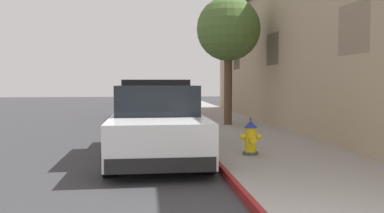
# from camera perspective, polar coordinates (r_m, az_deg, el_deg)

# --- Properties ---
(ground_plane) EXTENTS (32.33, 60.00, 0.20)m
(ground_plane) POSITION_cam_1_polar(r_m,az_deg,el_deg) (13.54, -20.05, -4.01)
(ground_plane) COLOR #353538
(sidewalk_pavement) EXTENTS (2.98, 60.00, 0.14)m
(sidewalk_pavement) POSITION_cam_1_polar(r_m,az_deg,el_deg) (13.46, 5.67, -3.12)
(sidewalk_pavement) COLOR gray
(sidewalk_pavement) RESTS_ON ground
(curb_painted_edge) EXTENTS (0.08, 60.00, 0.14)m
(curb_painted_edge) POSITION_cam_1_polar(r_m,az_deg,el_deg) (13.22, -0.83, -3.23)
(curb_painted_edge) COLOR maroon
(curb_painted_edge) RESTS_ON ground
(storefront_building) EXTENTS (7.43, 19.44, 5.37)m
(storefront_building) POSITION_cam_1_polar(r_m,az_deg,el_deg) (15.63, 24.09, 7.15)
(storefront_building) COLOR tan
(storefront_building) RESTS_ON ground
(police_cruiser) EXTENTS (1.94, 4.84, 1.68)m
(police_cruiser) POSITION_cam_1_polar(r_m,az_deg,el_deg) (8.71, -5.10, -2.33)
(police_cruiser) COLOR white
(police_cruiser) RESTS_ON ground
(parked_car_silver_ahead) EXTENTS (1.94, 4.84, 1.56)m
(parked_car_silver_ahead) POSITION_cam_1_polar(r_m,az_deg,el_deg) (18.10, -5.69, 0.73)
(parked_car_silver_ahead) COLOR maroon
(parked_car_silver_ahead) RESTS_ON ground
(parked_car_dark_far) EXTENTS (1.94, 4.84, 1.56)m
(parked_car_dark_far) POSITION_cam_1_polar(r_m,az_deg,el_deg) (25.94, -6.07, 1.59)
(parked_car_dark_far) COLOR #B2B5BA
(parked_car_dark_far) RESTS_ON ground
(fire_hydrant) EXTENTS (0.44, 0.40, 0.76)m
(fire_hydrant) POSITION_cam_1_polar(r_m,az_deg,el_deg) (8.30, 8.36, -4.43)
(fire_hydrant) COLOR #4C4C51
(fire_hydrant) RESTS_ON sidewalk_pavement
(street_tree) EXTENTS (2.20, 2.20, 4.41)m
(street_tree) POSITION_cam_1_polar(r_m,az_deg,el_deg) (14.07, 5.22, 10.81)
(street_tree) COLOR brown
(street_tree) RESTS_ON sidewalk_pavement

